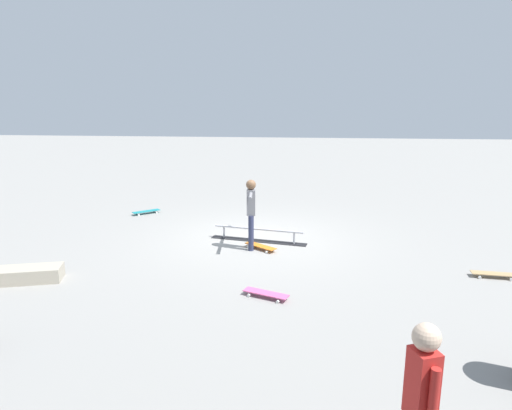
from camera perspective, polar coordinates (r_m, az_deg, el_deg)
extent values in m
plane|color=gray|center=(10.86, -0.03, -4.36)|extent=(60.00, 60.00, 0.00)
cube|color=black|center=(10.72, 0.28, -4.57)|extent=(2.34, 0.67, 0.01)
cylinder|color=#B7B7BC|center=(10.48, 4.86, -4.23)|extent=(0.04, 0.04, 0.30)
cylinder|color=#B7B7BC|center=(10.95, -4.09, -3.44)|extent=(0.04, 0.04, 0.30)
cylinder|color=#B7B7BC|center=(10.64, 0.29, -3.07)|extent=(2.15, 0.45, 0.05)
cube|color=#B2A893|center=(9.55, -29.77, -7.86)|extent=(2.19, 1.06, 0.27)
cylinder|color=#2D3351|center=(10.11, -0.61, -3.34)|extent=(0.13, 0.13, 0.80)
cylinder|color=#2D3351|center=(9.95, -0.64, -3.60)|extent=(0.13, 0.13, 0.80)
cube|color=slate|center=(9.85, -0.64, 0.35)|extent=(0.20, 0.22, 0.57)
sphere|color=brown|center=(9.77, -0.64, 2.60)|extent=(0.22, 0.22, 0.22)
cylinder|color=slate|center=(10.17, -0.57, 2.00)|extent=(0.12, 0.54, 0.07)
cylinder|color=slate|center=(9.45, -0.72, 1.12)|extent=(0.12, 0.54, 0.07)
cube|color=orange|center=(10.12, 0.58, -5.23)|extent=(0.77, 0.63, 0.02)
cylinder|color=white|center=(10.23, -0.99, -5.34)|extent=(0.06, 0.06, 0.05)
cylinder|color=white|center=(10.39, -0.13, -5.04)|extent=(0.06, 0.06, 0.05)
cylinder|color=white|center=(9.89, 1.33, -6.01)|extent=(0.06, 0.06, 0.05)
cylinder|color=white|center=(10.05, 2.19, -5.68)|extent=(0.06, 0.06, 0.05)
cube|color=red|center=(4.00, 20.37, -20.52)|extent=(0.25, 0.27, 0.58)
sphere|color=beige|center=(3.80, 20.87, -15.43)|extent=(0.22, 0.22, 0.22)
cylinder|color=red|center=(4.13, 19.08, -20.16)|extent=(0.10, 0.10, 0.55)
cylinder|color=red|center=(3.94, 21.61, -22.18)|extent=(0.10, 0.10, 0.55)
cube|color=#E05993|center=(7.77, 1.27, -11.14)|extent=(0.82, 0.47, 0.02)
cylinder|color=white|center=(7.81, -0.94, -11.43)|extent=(0.06, 0.05, 0.05)
cylinder|color=white|center=(7.99, -0.16, -10.82)|extent=(0.06, 0.05, 0.05)
cylinder|color=white|center=(7.59, 2.77, -12.20)|extent=(0.06, 0.05, 0.05)
cylinder|color=white|center=(7.78, 3.49, -11.54)|extent=(0.06, 0.05, 0.05)
cube|color=tan|center=(9.68, 27.99, -7.72)|extent=(0.81, 0.27, 0.02)
cylinder|color=white|center=(9.88, 29.29, -7.78)|extent=(0.06, 0.03, 0.05)
cylinder|color=white|center=(9.68, 29.70, -8.25)|extent=(0.06, 0.03, 0.05)
cylinder|color=white|center=(9.72, 26.22, -7.76)|extent=(0.06, 0.03, 0.05)
cylinder|color=white|center=(9.52, 26.57, -8.25)|extent=(0.06, 0.03, 0.05)
cube|color=teal|center=(13.61, -13.78, -0.77)|extent=(0.74, 0.67, 0.02)
cylinder|color=white|center=(13.82, -12.88, -0.74)|extent=(0.06, 0.06, 0.05)
cylinder|color=white|center=(13.61, -12.53, -0.93)|extent=(0.06, 0.06, 0.05)
cylinder|color=white|center=(13.64, -15.01, -1.04)|extent=(0.06, 0.06, 0.05)
cylinder|color=white|center=(13.43, -14.68, -1.24)|extent=(0.06, 0.06, 0.05)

